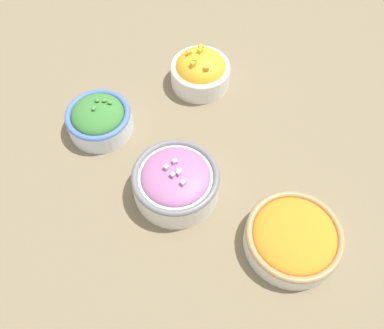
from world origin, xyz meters
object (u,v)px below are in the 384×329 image
(bowl_broccoli, at_px, (99,118))
(bowl_carrots, at_px, (294,237))
(bowl_red_onion, at_px, (176,181))
(bowl_squash, at_px, (200,71))

(bowl_broccoli, bearing_deg, bowl_carrots, -141.47)
(bowl_red_onion, distance_m, bowl_squash, 0.27)
(bowl_squash, distance_m, bowl_broccoli, 0.24)
(bowl_broccoli, distance_m, bowl_carrots, 0.43)
(bowl_red_onion, height_order, bowl_carrots, bowl_red_onion)
(bowl_carrots, bearing_deg, bowl_red_onion, 46.22)
(bowl_red_onion, relative_size, bowl_squash, 1.24)
(bowl_squash, relative_size, bowl_broccoli, 0.98)
(bowl_squash, xyz_separation_m, bowl_carrots, (-0.40, -0.04, -0.01))
(bowl_carrots, bearing_deg, bowl_broccoli, 38.53)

